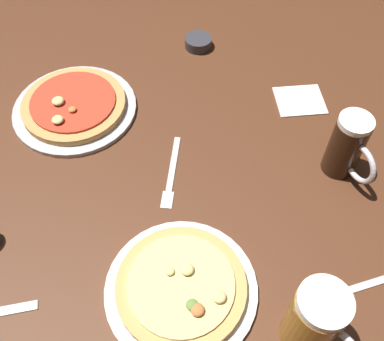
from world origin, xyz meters
TOP-DOWN VIEW (x-y plane):
  - ground_plane at (0.00, 0.00)m, footprint 2.40×2.40m
  - pizza_plate_near at (0.02, -0.27)m, footprint 0.29×0.29m
  - pizza_plate_far at (-0.33, 0.15)m, footprint 0.31×0.31m
  - beer_mug_dark at (0.26, -0.32)m, footprint 0.13×0.12m
  - beer_mug_amber at (0.33, 0.08)m, footprint 0.10×0.12m
  - ramekin_sauce at (-0.06, 0.46)m, footprint 0.08×0.08m
  - napkin_folded at (0.24, 0.28)m, footprint 0.15×0.14m
  - fork_left at (-0.05, -0.00)m, footprint 0.03×0.20m

SIDE VIEW (x-z plane):
  - ground_plane at x=0.00m, z-range -0.03..0.00m
  - fork_left at x=-0.05m, z-range 0.00..0.01m
  - napkin_folded at x=0.24m, z-range 0.00..0.01m
  - ramekin_sauce at x=-0.06m, z-range 0.00..0.03m
  - pizza_plate_far at x=-0.33m, z-range -0.01..0.04m
  - pizza_plate_near at x=0.02m, z-range -0.01..0.04m
  - beer_mug_amber at x=0.33m, z-range 0.00..0.16m
  - beer_mug_dark at x=0.26m, z-range 0.00..0.17m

